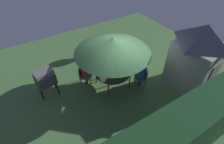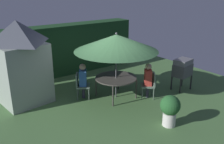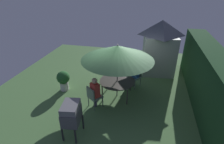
# 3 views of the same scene
# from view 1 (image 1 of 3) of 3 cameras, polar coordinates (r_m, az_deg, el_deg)

# --- Properties ---
(ground_plane) EXTENTS (11.00, 11.00, 0.00)m
(ground_plane) POSITION_cam_1_polar(r_m,az_deg,el_deg) (7.72, 2.33, -3.01)
(ground_plane) COLOR #47703D
(hedge_backdrop) EXTENTS (6.92, 0.88, 2.17)m
(hedge_backdrop) POSITION_cam_1_polar(r_m,az_deg,el_deg) (5.45, 24.60, -16.30)
(hedge_backdrop) COLOR #193D1E
(hedge_backdrop) RESTS_ON ground
(garden_shed) EXTENTS (1.75, 1.84, 2.76)m
(garden_shed) POSITION_cam_1_polar(r_m,az_deg,el_deg) (7.39, 25.70, 4.20)
(garden_shed) COLOR gray
(garden_shed) RESTS_ON ground
(patio_table) EXTENTS (1.45, 1.45, 0.75)m
(patio_table) POSITION_cam_1_polar(r_m,az_deg,el_deg) (7.08, 0.17, -0.15)
(patio_table) COLOR #47423D
(patio_table) RESTS_ON ground
(patio_umbrella) EXTENTS (2.84, 2.84, 2.32)m
(patio_umbrella) POSITION_cam_1_polar(r_m,az_deg,el_deg) (6.31, 0.19, 8.64)
(patio_umbrella) COLOR #4C4C51
(patio_umbrella) RESTS_ON ground
(bbq_grill) EXTENTS (0.77, 0.60, 1.20)m
(bbq_grill) POSITION_cam_1_polar(r_m,az_deg,el_deg) (7.07, -20.97, -1.95)
(bbq_grill) COLOR #47474C
(bbq_grill) RESTS_ON ground
(chair_near_shed) EXTENTS (0.65, 0.65, 0.90)m
(chair_near_shed) POSITION_cam_1_polar(r_m,az_deg,el_deg) (7.37, -9.17, -0.64)
(chair_near_shed) COLOR slate
(chair_near_shed) RESTS_ON ground
(chair_far_side) EXTENTS (0.64, 0.64, 0.90)m
(chair_far_side) POSITION_cam_1_polar(r_m,az_deg,el_deg) (7.29, 9.92, -1.33)
(chair_far_side) COLOR slate
(chair_far_side) RESTS_ON ground
(potted_plant_by_shed) EXTENTS (0.57, 0.57, 0.92)m
(potted_plant_by_shed) POSITION_cam_1_polar(r_m,az_deg,el_deg) (8.88, -8.62, 7.59)
(potted_plant_by_shed) COLOR silver
(potted_plant_by_shed) RESTS_ON ground
(person_in_red) EXTENTS (0.40, 0.42, 1.26)m
(person_in_red) POSITION_cam_1_polar(r_m,az_deg,el_deg) (7.18, -8.73, 0.88)
(person_in_red) COLOR #CC3D33
(person_in_red) RESTS_ON ground
(person_in_blue) EXTENTS (0.39, 0.42, 1.26)m
(person_in_blue) POSITION_cam_1_polar(r_m,az_deg,el_deg) (7.10, 9.48, 0.25)
(person_in_blue) COLOR #3866B2
(person_in_blue) RESTS_ON ground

